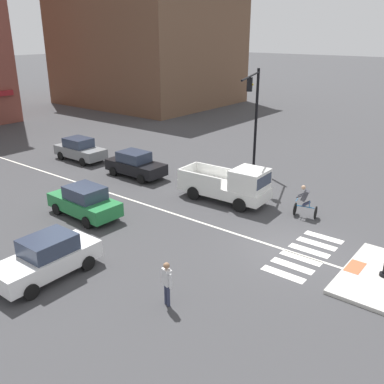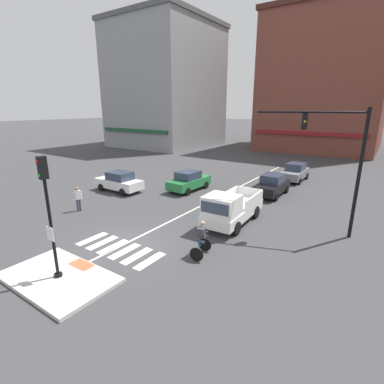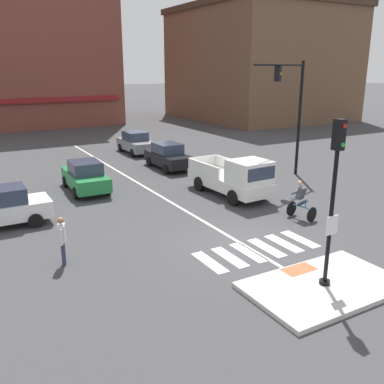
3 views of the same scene
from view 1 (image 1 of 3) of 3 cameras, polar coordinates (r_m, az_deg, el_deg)
The scene contains 19 objects.
ground_plane at distance 19.41m, azimuth 13.13°, elevation -7.51°, with size 300.00×300.00×0.00m, color #3D3D3F.
traffic_island at distance 18.39m, azimuth 23.95°, elevation -10.30°, with size 4.70×2.86×0.15m, color beige.
tactile_pad_front at distance 18.56m, azimuth 20.77°, elevation -9.24°, with size 1.10×0.60×0.01m, color #DB5B38.
crosswalk_stripe_a at distance 17.57m, azimuth 11.97°, elevation -10.59°, with size 0.44×1.80×0.01m, color silver.
crosswalk_stripe_b at distance 18.22m, azimuth 13.14°, elevation -9.49°, with size 0.44×1.80×0.01m, color silver.
crosswalk_stripe_c at distance 18.88m, azimuth 14.23°, elevation -8.46°, with size 0.44×1.80×0.01m, color silver.
crosswalk_stripe_d at distance 19.55m, azimuth 15.24°, elevation -7.49°, with size 0.44×1.80×0.01m, color silver.
crosswalk_stripe_e at distance 20.23m, azimuth 16.17°, elevation -6.59°, with size 0.44×1.80×0.01m, color silver.
crosswalk_stripe_f at distance 20.92m, azimuth 17.05°, elevation -5.75°, with size 0.44×1.80×0.01m, color silver.
lane_centre_line at distance 24.66m, azimuth -8.39°, elevation -0.93°, with size 0.14×28.00×0.01m, color silver.
traffic_light_mast at distance 28.06m, azimuth 8.21°, elevation 11.09°, with size 4.99×1.92×6.71m.
building_corner_left at distance 58.04m, azimuth -5.80°, elevation 18.49°, with size 17.73×19.97×13.69m.
car_grey_eastbound_distant at distance 32.60m, azimuth -14.62°, elevation 5.47°, with size 1.86×4.11×1.64m.
car_green_westbound_far at distance 22.56m, azimuth -14.04°, elevation -1.24°, with size 1.96×4.16×1.64m.
car_white_cross_left at distance 17.60m, azimuth -18.62°, elevation -8.21°, with size 4.10×1.85×1.64m.
car_black_eastbound_far at distance 28.21m, azimuth -7.50°, elevation 3.64°, with size 1.85×4.10×1.64m.
pickup_truck_white_eastbound_mid at distance 23.78m, azimuth 5.20°, elevation 0.89°, with size 2.22×5.17×2.08m.
cyclist at distance 22.56m, azimuth 14.72°, elevation -1.13°, with size 0.86×1.20×1.68m.
pedestrian_at_curb_left at distance 15.02m, azimuth -3.36°, elevation -11.60°, with size 0.32×0.53×1.67m.
Camera 1 is at (-15.79, -6.83, 8.99)m, focal length 40.29 mm.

